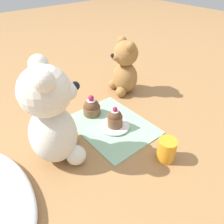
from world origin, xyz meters
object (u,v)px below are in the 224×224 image
Objects in this scene: saucer_plate at (116,125)px; cupcake_near_tan_bear at (116,118)px; teddy_bear_cream at (52,117)px; teddy_bear_tan at (124,68)px; juice_glass at (167,150)px; cupcake_near_cream_bear at (92,107)px.

cupcake_near_tan_bear is at bearing 180.00° from saucer_plate.
teddy_bear_cream is 1.30× the size of teddy_bear_tan.
teddy_bear_tan reaches higher than juice_glass.
saucer_plate is 0.19m from juice_glass.
teddy_bear_cream is 0.31m from juice_glass.
saucer_plate is at bearing -75.39° from teddy_bear_cream.
cupcake_near_cream_bear is 0.11m from cupcake_near_tan_bear.
saucer_plate is (-0.16, 0.18, -0.09)m from teddy_bear_tan.
cupcake_near_cream_bear is 1.10× the size of juice_glass.
teddy_bear_cream is 2.94× the size of saucer_plate.
saucer_plate is (-0.01, -0.20, -0.12)m from teddy_bear_cream.
cupcake_near_cream_bear is at bearing 6.86° from juice_glass.
juice_glass is (-0.30, -0.04, 0.00)m from cupcake_near_cream_bear.
teddy_bear_cream reaches higher than cupcake_near_tan_bear.
teddy_bear_tan is 2.97× the size of cupcake_near_cream_bear.
teddy_bear_tan is (0.15, -0.38, -0.03)m from teddy_bear_cream.
cupcake_near_tan_bear is at bearing -75.39° from teddy_bear_cream.
saucer_plate is at bearing 0.00° from cupcake_near_tan_bear.
cupcake_near_tan_bear is (-0.01, -0.20, -0.09)m from teddy_bear_cream.
saucer_plate is 1.44× the size of juice_glass.
teddy_bear_tan reaches higher than cupcake_near_tan_bear.
cupcake_near_cream_bear is 0.76× the size of saucer_plate.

